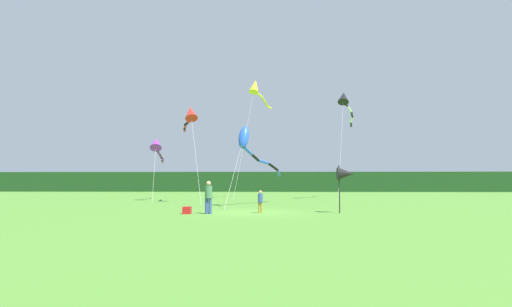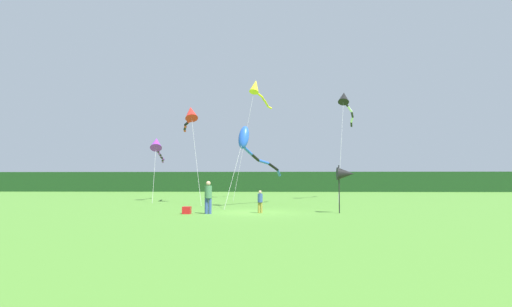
{
  "view_description": "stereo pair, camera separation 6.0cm",
  "coord_description": "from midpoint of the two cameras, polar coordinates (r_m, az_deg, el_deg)",
  "views": [
    {
      "loc": [
        1.07,
        -22.18,
        1.68
      ],
      "look_at": [
        0.0,
        6.0,
        3.63
      ],
      "focal_mm": 28.46,
      "sensor_mm": 36.0,
      "label": 1
    },
    {
      "loc": [
        1.13,
        -22.18,
        1.68
      ],
      "look_at": [
        0.0,
        6.0,
        3.63
      ],
      "focal_mm": 28.46,
      "sensor_mm": 36.0,
      "label": 2
    }
  ],
  "objects": [
    {
      "name": "ground_plane",
      "position": [
        22.27,
        -0.67,
        -8.28
      ],
      "size": [
        120.0,
        120.0,
        0.0
      ],
      "primitive_type": "plane",
      "color": "#4C842D"
    },
    {
      "name": "distant_treeline",
      "position": [
        67.19,
        1.24,
        -4.0
      ],
      "size": [
        108.0,
        2.28,
        3.26
      ],
      "primitive_type": "cube",
      "color": "#193D19",
      "rests_on": "ground"
    },
    {
      "name": "person_adult",
      "position": [
        21.35,
        -6.78,
        -5.89
      ],
      "size": [
        0.37,
        0.37,
        1.7
      ],
      "color": "#334C8C",
      "rests_on": "ground"
    },
    {
      "name": "person_child",
      "position": [
        21.75,
        0.54,
        -6.62
      ],
      "size": [
        0.26,
        0.26,
        1.2
      ],
      "color": "olive",
      "rests_on": "ground"
    },
    {
      "name": "cooler_box",
      "position": [
        21.55,
        -9.75,
        -7.87
      ],
      "size": [
        0.41,
        0.44,
        0.38
      ],
      "primitive_type": "cube",
      "color": "red",
      "rests_on": "ground"
    },
    {
      "name": "banner_flag_pole",
      "position": [
        22.16,
        12.41,
        -2.84
      ],
      "size": [
        0.9,
        0.7,
        2.55
      ],
      "color": "black",
      "rests_on": "ground"
    },
    {
      "name": "kite_yellow",
      "position": [
        40.45,
        -0.06,
        9.17
      ],
      "size": [
        3.39,
        8.16,
        11.83
      ],
      "color": "#B2B2B2",
      "rests_on": "ground"
    },
    {
      "name": "kite_purple",
      "position": [
        36.63,
        -13.84,
        1.19
      ],
      "size": [
        1.56,
        8.14,
        5.79
      ],
      "color": "#B2B2B2",
      "rests_on": "ground"
    },
    {
      "name": "kite_red",
      "position": [
        32.77,
        -9.26,
        5.49
      ],
      "size": [
        2.82,
        6.95,
        7.88
      ],
      "color": "#B2B2B2",
      "rests_on": "ground"
    },
    {
      "name": "kite_black",
      "position": [
        39.06,
        12.31,
        7.28
      ],
      "size": [
        3.33,
        10.62,
        10.19
      ],
      "color": "#B2B2B2",
      "rests_on": "ground"
    },
    {
      "name": "kite_blue",
      "position": [
        27.94,
        -0.91,
        1.2
      ],
      "size": [
        3.61,
        9.02,
        5.51
      ],
      "color": "#B2B2B2",
      "rests_on": "ground"
    }
  ]
}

